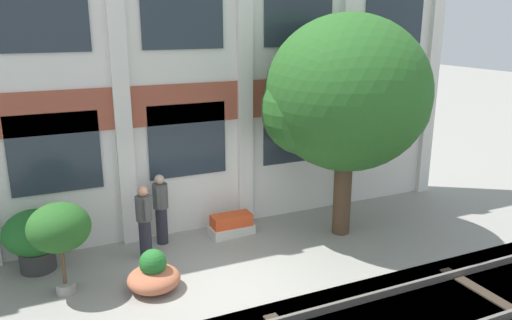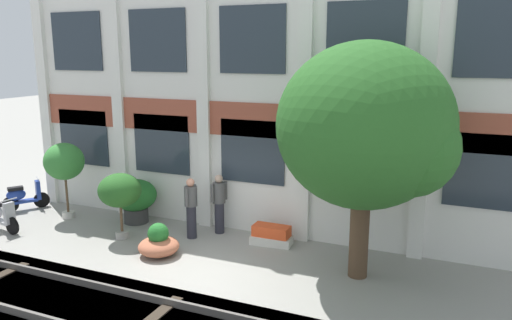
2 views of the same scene
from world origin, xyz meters
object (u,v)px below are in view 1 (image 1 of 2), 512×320
(potted_plant_wide_bowl, at_px, (154,275))
(resident_watching_tracks, at_px, (161,207))
(resident_by_doorway, at_px, (144,220))
(potted_plant_ribbed_drum, at_px, (35,236))
(potted_plant_square_trough, at_px, (232,225))
(broadleaf_tree, at_px, (347,98))
(potted_plant_terracotta_small, at_px, (59,229))

(potted_plant_wide_bowl, relative_size, resident_watching_tracks, 0.61)
(potted_plant_wide_bowl, distance_m, resident_by_doorway, 1.45)
(potted_plant_wide_bowl, bearing_deg, resident_watching_tracks, 71.52)
(resident_by_doorway, bearing_deg, potted_plant_ribbed_drum, -13.43)
(potted_plant_square_trough, xyz_separation_m, resident_by_doorway, (-2.12, -0.41, 0.64))
(broadleaf_tree, bearing_deg, potted_plant_square_trough, 158.33)
(potted_plant_ribbed_drum, bearing_deg, potted_plant_square_trough, -0.39)
(broadleaf_tree, relative_size, potted_plant_wide_bowl, 5.11)
(potted_plant_terracotta_small, distance_m, resident_by_doorway, 1.89)
(potted_plant_wide_bowl, xyz_separation_m, resident_by_doorway, (0.15, 1.32, 0.58))
(potted_plant_terracotta_small, distance_m, potted_plant_square_trough, 4.11)
(potted_plant_wide_bowl, bearing_deg, potted_plant_square_trough, 37.40)
(potted_plant_terracotta_small, bearing_deg, potted_plant_square_trough, 17.20)
(potted_plant_terracotta_small, bearing_deg, resident_by_doorway, 24.58)
(potted_plant_ribbed_drum, height_order, potted_plant_terracotta_small, potted_plant_terracotta_small)
(potted_plant_terracotta_small, xyz_separation_m, potted_plant_square_trough, (3.79, 1.18, -1.06))
(potted_plant_wide_bowl, height_order, resident_watching_tracks, resident_watching_tracks)
(potted_plant_square_trough, relative_size, resident_watching_tracks, 0.66)
(potted_plant_ribbed_drum, distance_m, resident_by_doorway, 2.17)
(resident_by_doorway, bearing_deg, resident_watching_tracks, -130.66)
(potted_plant_ribbed_drum, bearing_deg, resident_watching_tracks, 4.16)
(broadleaf_tree, distance_m, potted_plant_square_trough, 3.99)
(potted_plant_square_trough, height_order, resident_by_doorway, resident_by_doorway)
(potted_plant_terracotta_small, relative_size, resident_watching_tracks, 1.08)
(resident_by_doorway, bearing_deg, potted_plant_square_trough, -170.86)
(potted_plant_wide_bowl, distance_m, potted_plant_square_trough, 2.85)
(potted_plant_ribbed_drum, relative_size, potted_plant_terracotta_small, 0.72)
(resident_by_doorway, bearing_deg, potted_plant_wide_bowl, 81.97)
(potted_plant_ribbed_drum, distance_m, resident_watching_tracks, 2.64)
(potted_plant_square_trough, relative_size, resident_by_doorway, 0.67)
(resident_by_doorway, xyz_separation_m, resident_watching_tracks, (0.51, 0.63, 0.00))
(potted_plant_square_trough, height_order, resident_watching_tracks, resident_watching_tracks)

